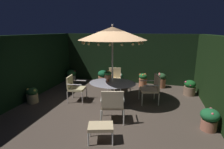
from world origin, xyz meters
TOP-DOWN VIEW (x-y plane):
  - ground_plane at (0.00, 0.00)m, footprint 6.82×6.74m
  - hedge_backdrop_rear at (0.00, 3.22)m, footprint 6.82×0.30m
  - hedge_backdrop_left at (-3.26, 0.00)m, footprint 0.30×6.74m
  - hedge_backdrop_right at (3.26, 0.00)m, footprint 0.30×6.74m
  - patio_dining_table at (-0.03, 0.35)m, footprint 1.65×1.32m
  - patio_umbrella at (-0.03, 0.35)m, footprint 2.26×2.26m
  - centerpiece_planter at (-0.21, 0.43)m, footprint 0.26×0.26m
  - patio_chair_north at (-0.28, 1.73)m, footprint 0.67×0.71m
  - patio_chair_northeast at (-1.41, 0.19)m, footprint 0.64×0.63m
  - patio_chair_east at (0.32, -1.00)m, footprint 0.77×0.72m
  - patio_chair_southeast at (1.32, 0.75)m, footprint 0.76×0.77m
  - ottoman_footrest at (0.28, -1.92)m, footprint 0.66×0.55m
  - potted_plant_left_near at (2.76, 1.91)m, footprint 0.45×0.45m
  - potted_plant_front_corner at (0.85, 2.55)m, footprint 0.37×0.37m
  - potted_plant_right_far at (-1.15, 2.78)m, footprint 0.48×0.48m
  - potted_plant_back_right at (1.66, 2.63)m, footprint 0.41×0.41m
  - potted_plant_back_left at (-2.80, -0.35)m, footprint 0.38×0.38m
  - potted_plant_left_far at (-2.80, 2.65)m, footprint 0.48×0.48m
  - potted_plant_right_near at (-0.31, 2.64)m, footprint 0.45×0.45m
  - potted_plant_back_center at (2.84, -0.75)m, footprint 0.47×0.47m

SIDE VIEW (x-z plane):
  - ground_plane at x=0.00m, z-range -0.02..0.00m
  - potted_plant_right_near at x=-0.31m, z-range 0.00..0.56m
  - potted_plant_back_left at x=-2.80m, z-range 0.01..0.56m
  - potted_plant_left_far at x=-2.80m, z-range 0.02..0.58m
  - potted_plant_left_near at x=2.76m, z-range 0.00..0.61m
  - potted_plant_right_far at x=-1.15m, z-range 0.01..0.61m
  - potted_plant_back_center at x=2.84m, z-range 0.03..0.61m
  - potted_plant_front_corner at x=0.85m, z-range 0.01..0.64m
  - potted_plant_back_right at x=1.66m, z-range 0.01..0.67m
  - ottoman_footrest at x=0.28m, z-range 0.15..0.56m
  - patio_chair_northeast at x=-1.41m, z-range 0.08..1.02m
  - patio_chair_north at x=-0.28m, z-range 0.09..1.05m
  - patio_chair_east at x=0.32m, z-range 0.08..1.06m
  - patio_chair_southeast at x=1.32m, z-range 0.08..1.08m
  - patio_dining_table at x=-0.03m, z-range 0.25..1.00m
  - centerpiece_planter at x=-0.21m, z-range 0.80..1.21m
  - hedge_backdrop_rear at x=0.00m, z-range 0.00..2.37m
  - hedge_backdrop_left at x=-3.26m, z-range 0.00..2.37m
  - hedge_backdrop_right at x=3.26m, z-range 0.00..2.37m
  - patio_umbrella at x=-0.03m, z-range 1.07..3.79m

